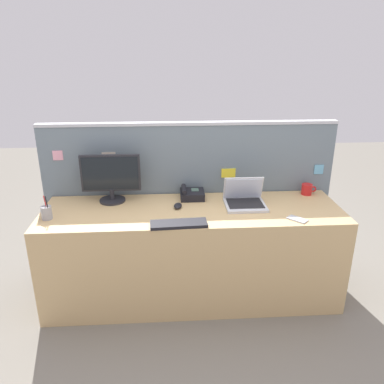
{
  "coord_description": "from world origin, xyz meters",
  "views": [
    {
      "loc": [
        -0.17,
        -2.63,
        1.91
      ],
      "look_at": [
        0.0,
        0.05,
        0.88
      ],
      "focal_mm": 35.76,
      "sensor_mm": 36.0,
      "label": 1
    }
  ],
  "objects_px": {
    "laptop": "(244,199)",
    "pen_cup": "(47,213)",
    "cell_phone_silver_slab": "(297,219)",
    "coffee_mug": "(307,189)",
    "keyboard_main": "(179,224)",
    "desktop_monitor": "(111,177)",
    "computer_mouse_right_hand": "(178,206)",
    "desk_phone": "(192,194)"
  },
  "relations": [
    {
      "from": "pen_cup",
      "to": "coffee_mug",
      "type": "xyz_separation_m",
      "value": [
        2.0,
        0.35,
        -0.01
      ]
    },
    {
      "from": "laptop",
      "to": "pen_cup",
      "type": "distance_m",
      "value": 1.46
    },
    {
      "from": "desktop_monitor",
      "to": "computer_mouse_right_hand",
      "type": "relative_size",
      "value": 4.58
    },
    {
      "from": "desk_phone",
      "to": "keyboard_main",
      "type": "distance_m",
      "value": 0.51
    },
    {
      "from": "laptop",
      "to": "keyboard_main",
      "type": "relative_size",
      "value": 0.79
    },
    {
      "from": "computer_mouse_right_hand",
      "to": "cell_phone_silver_slab",
      "type": "relative_size",
      "value": 0.73
    },
    {
      "from": "laptop",
      "to": "keyboard_main",
      "type": "bearing_deg",
      "value": -147.15
    },
    {
      "from": "computer_mouse_right_hand",
      "to": "cell_phone_silver_slab",
      "type": "height_order",
      "value": "computer_mouse_right_hand"
    },
    {
      "from": "desktop_monitor",
      "to": "cell_phone_silver_slab",
      "type": "distance_m",
      "value": 1.43
    },
    {
      "from": "laptop",
      "to": "coffee_mug",
      "type": "distance_m",
      "value": 0.59
    },
    {
      "from": "computer_mouse_right_hand",
      "to": "keyboard_main",
      "type": "bearing_deg",
      "value": -80.8
    },
    {
      "from": "laptop",
      "to": "cell_phone_silver_slab",
      "type": "bearing_deg",
      "value": -43.16
    },
    {
      "from": "desktop_monitor",
      "to": "keyboard_main",
      "type": "distance_m",
      "value": 0.72
    },
    {
      "from": "keyboard_main",
      "to": "coffee_mug",
      "type": "bearing_deg",
      "value": 22.74
    },
    {
      "from": "keyboard_main",
      "to": "pen_cup",
      "type": "distance_m",
      "value": 0.94
    },
    {
      "from": "laptop",
      "to": "pen_cup",
      "type": "height_order",
      "value": "laptop"
    },
    {
      "from": "pen_cup",
      "to": "desk_phone",
      "type": "bearing_deg",
      "value": 17.46
    },
    {
      "from": "keyboard_main",
      "to": "pen_cup",
      "type": "relative_size",
      "value": 2.15
    },
    {
      "from": "cell_phone_silver_slab",
      "to": "laptop",
      "type": "bearing_deg",
      "value": 93.57
    },
    {
      "from": "desk_phone",
      "to": "cell_phone_silver_slab",
      "type": "xyz_separation_m",
      "value": [
        0.72,
        -0.46,
        -0.03
      ]
    },
    {
      "from": "laptop",
      "to": "pen_cup",
      "type": "xyz_separation_m",
      "value": [
        -1.45,
        -0.17,
        0.0
      ]
    },
    {
      "from": "desktop_monitor",
      "to": "pen_cup",
      "type": "xyz_separation_m",
      "value": [
        -0.42,
        -0.31,
        -0.15
      ]
    },
    {
      "from": "desk_phone",
      "to": "coffee_mug",
      "type": "xyz_separation_m",
      "value": [
        0.96,
        0.02,
        0.01
      ]
    },
    {
      "from": "desktop_monitor",
      "to": "laptop",
      "type": "bearing_deg",
      "value": -7.88
    },
    {
      "from": "desk_phone",
      "to": "laptop",
      "type": "bearing_deg",
      "value": -21.6
    },
    {
      "from": "laptop",
      "to": "cell_phone_silver_slab",
      "type": "height_order",
      "value": "laptop"
    },
    {
      "from": "keyboard_main",
      "to": "pen_cup",
      "type": "bearing_deg",
      "value": 167.09
    },
    {
      "from": "computer_mouse_right_hand",
      "to": "coffee_mug",
      "type": "relative_size",
      "value": 0.81
    },
    {
      "from": "desktop_monitor",
      "to": "desk_phone",
      "type": "height_order",
      "value": "desktop_monitor"
    },
    {
      "from": "desktop_monitor",
      "to": "laptop",
      "type": "height_order",
      "value": "desktop_monitor"
    },
    {
      "from": "pen_cup",
      "to": "cell_phone_silver_slab",
      "type": "bearing_deg",
      "value": -4.2
    },
    {
      "from": "desk_phone",
      "to": "computer_mouse_right_hand",
      "type": "xyz_separation_m",
      "value": [
        -0.12,
        -0.19,
        -0.02
      ]
    },
    {
      "from": "pen_cup",
      "to": "cell_phone_silver_slab",
      "type": "xyz_separation_m",
      "value": [
        1.77,
        -0.13,
        -0.05
      ]
    },
    {
      "from": "desk_phone",
      "to": "coffee_mug",
      "type": "distance_m",
      "value": 0.96
    },
    {
      "from": "computer_mouse_right_hand",
      "to": "coffee_mug",
      "type": "xyz_separation_m",
      "value": [
        1.07,
        0.21,
        0.03
      ]
    },
    {
      "from": "desktop_monitor",
      "to": "keyboard_main",
      "type": "height_order",
      "value": "desktop_monitor"
    },
    {
      "from": "cell_phone_silver_slab",
      "to": "pen_cup",
      "type": "bearing_deg",
      "value": 132.52
    },
    {
      "from": "desk_phone",
      "to": "pen_cup",
      "type": "xyz_separation_m",
      "value": [
        -1.05,
        -0.33,
        0.01
      ]
    },
    {
      "from": "desk_phone",
      "to": "pen_cup",
      "type": "relative_size",
      "value": 1.05
    },
    {
      "from": "cell_phone_silver_slab",
      "to": "coffee_mug",
      "type": "height_order",
      "value": "coffee_mug"
    },
    {
      "from": "desk_phone",
      "to": "desktop_monitor",
      "type": "bearing_deg",
      "value": -178.56
    },
    {
      "from": "desk_phone",
      "to": "cell_phone_silver_slab",
      "type": "relative_size",
      "value": 1.38
    }
  ]
}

